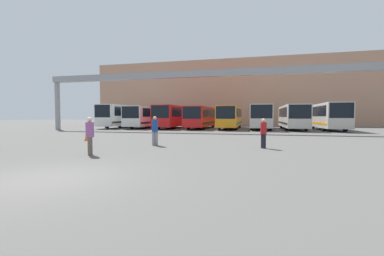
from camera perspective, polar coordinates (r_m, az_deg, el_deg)
The scene contains 15 objects.
ground_plane at distance 8.10m, azimuth -29.51°, elevation -9.91°, with size 200.00×200.00×0.00m, color #514F4C.
building_backdrop at distance 53.97m, azimuth 8.31°, elevation 7.33°, with size 52.67×12.00×12.28m.
overhead_gantry at distance 28.22m, azimuth 2.82°, elevation 10.88°, with size 38.55×0.80×6.65m.
bus_slot_0 at distance 40.81m, azimuth -14.48°, elevation 2.83°, with size 2.50×12.50×3.31m.
bus_slot_1 at distance 38.73m, azimuth -9.50°, elevation 2.70°, with size 2.61×11.80×3.06m.
bus_slot_2 at distance 36.49m, azimuth -4.26°, elevation 2.80°, with size 2.57×10.08×3.14m.
bus_slot_3 at distance 36.08m, azimuth 2.14°, elevation 2.64°, with size 2.48×11.41×2.95m.
bus_slot_4 at distance 35.55m, azimuth 8.52°, elevation 2.64°, with size 2.46×11.59×2.98m.
bus_slot_5 at distance 35.07m, azimuth 15.01°, elevation 2.68°, with size 2.60×10.96×3.10m.
bus_slot_6 at distance 35.85m, azimuth 21.43°, elevation 2.55°, with size 2.51×11.96×3.06m.
bus_slot_7 at distance 35.90m, azimuth 27.95°, elevation 2.57°, with size 2.55×10.56×3.22m.
pedestrian_near_center at distance 12.12m, azimuth -21.75°, elevation -1.45°, with size 0.35×0.35×1.67m.
pedestrian_near_right at distance 15.08m, azimuth -8.24°, elevation -0.44°, with size 0.36×0.36×1.71m.
pedestrian_far_center at distance 14.14m, azimuth 15.61°, elevation -0.96°, with size 0.33×0.33×1.59m.
traffic_cone at distance 19.29m, azimuth -22.26°, elevation -1.63°, with size 0.41×0.41×0.68m.
Camera 1 is at (5.49, -5.71, 1.71)m, focal length 24.00 mm.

